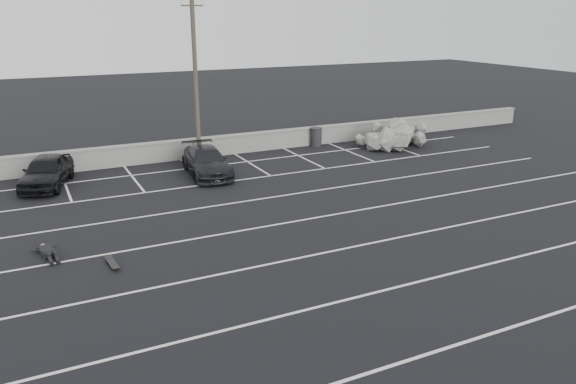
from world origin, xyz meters
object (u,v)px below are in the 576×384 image
car_left (46,171)px  skateboard (112,263)px  trash_bin (316,137)px  riprap_pile (393,139)px  person (46,248)px  utility_pole (196,80)px  car_right (207,162)px

car_left → skateboard: size_ratio=4.67×
skateboard → trash_bin: bearing=35.6°
riprap_pile → skateboard: (-17.34, -9.27, -0.40)m
car_left → trash_bin: bearing=25.8°
car_left → riprap_pile: size_ratio=0.86×
person → trash_bin: bearing=22.3°
skateboard → car_left: bearing=91.9°
utility_pole → skateboard: 13.48m
riprap_pile → person: (-19.11, -7.42, -0.27)m
car_left → car_right: 7.15m
car_left → utility_pole: 8.39m
utility_pole → trash_bin: utility_pole is taller
riprap_pile → person: size_ratio=2.22×
person → car_right: bearing=31.0°
car_left → car_right: (7.03, -1.33, -0.06)m
car_right → trash_bin: car_right is taller
car_right → skateboard: 10.33m
utility_pole → trash_bin: 8.10m
utility_pole → riprap_pile: utility_pole is taller
car_right → skateboard: car_right is taller
car_left → utility_pole: utility_pole is taller
riprap_pile → car_left: bearing=178.3°
utility_pole → riprap_pile: 11.80m
car_left → person: bearing=-75.1°
car_right → riprap_pile: (11.50, 0.77, -0.17)m
utility_pole → trash_bin: (7.21, 0.40, -3.68)m
person → riprap_pile: bearing=11.1°
car_left → person: size_ratio=1.90×
trash_bin → utility_pole: bearing=-176.8°
car_right → utility_pole: 4.49m
trash_bin → skateboard: size_ratio=1.21×
utility_pole → person: size_ratio=3.82×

